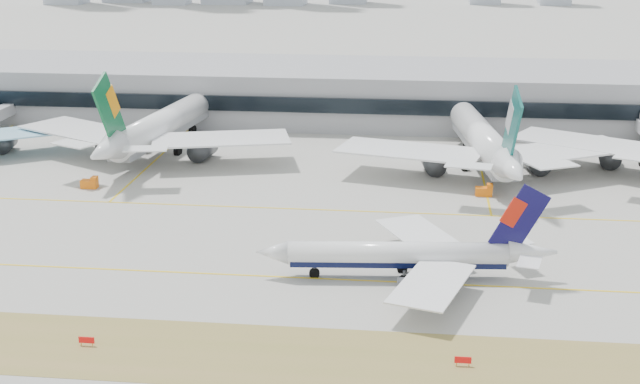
# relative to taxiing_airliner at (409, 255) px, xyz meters

# --- Properties ---
(ground) EXTENTS (3000.00, 3000.00, 0.00)m
(ground) POSITION_rel_taxiing_airliner_xyz_m (-23.18, 3.13, -3.94)
(ground) COLOR #9C9A92
(ground) RESTS_ON ground
(taxiing_airliner) EXTENTS (48.68, 42.15, 16.35)m
(taxiing_airliner) POSITION_rel_taxiing_airliner_xyz_m (0.00, 0.00, 0.00)
(taxiing_airliner) COLOR white
(taxiing_airliner) RESTS_ON ground
(widebody_eva) EXTENTS (69.87, 68.91, 25.11)m
(widebody_eva) POSITION_rel_taxiing_airliner_xyz_m (-62.01, 71.12, 2.73)
(widebody_eva) COLOR white
(widebody_eva) RESTS_ON ground
(widebody_cathay) EXTENTS (69.39, 68.48, 24.97)m
(widebody_cathay) POSITION_rel_taxiing_airliner_xyz_m (16.04, 65.35, 2.69)
(widebody_cathay) COLOR white
(widebody_cathay) RESTS_ON ground
(terminal) EXTENTS (280.00, 43.10, 15.00)m
(terminal) POSITION_rel_taxiing_airliner_xyz_m (-23.18, 117.97, 3.56)
(terminal) COLOR gray
(terminal) RESTS_ON ground
(hold_sign_left) EXTENTS (2.20, 0.15, 1.35)m
(hold_sign_left) POSITION_rel_taxiing_airliner_xyz_m (-43.22, -28.87, -3.06)
(hold_sign_left) COLOR red
(hold_sign_left) RESTS_ON ground
(hold_sign_right) EXTENTS (2.20, 0.15, 1.35)m
(hold_sign_right) POSITION_rel_taxiing_airliner_xyz_m (7.65, -28.87, -3.06)
(hold_sign_right) COLOR red
(hold_sign_right) RESTS_ON ground
(gse_b) EXTENTS (3.55, 2.00, 2.60)m
(gse_b) POSITION_rel_taxiing_airliner_xyz_m (-69.06, 42.35, -2.89)
(gse_b) COLOR orange
(gse_b) RESTS_ON ground
(gse_c) EXTENTS (3.55, 2.00, 2.60)m
(gse_c) POSITION_rel_taxiing_airliner_xyz_m (15.13, 46.32, -2.89)
(gse_c) COLOR orange
(gse_c) RESTS_ON ground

